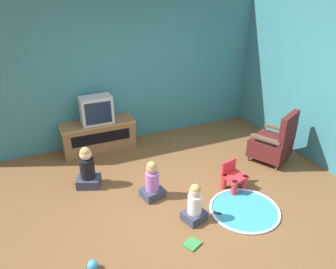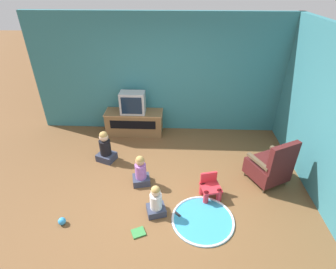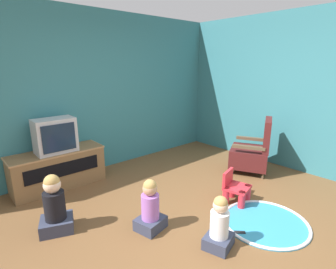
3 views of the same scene
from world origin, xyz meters
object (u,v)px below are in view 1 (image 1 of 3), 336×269
object	(u,v)px
black_armchair	(274,143)
remote_control	(216,213)
child_watching_center	(152,182)
toy_ball	(93,265)
television	(96,110)
child_watching_left	(195,205)
book	(192,244)
yellow_kid_chair	(233,178)
child_watching_right	(87,169)
tv_cabinet	(99,135)

from	to	relation	value
black_armchair	remote_control	size ratio (longest dim) A/B	6.79
child_watching_center	toy_ball	bearing A→B (deg)	-150.63
television	child_watching_left	world-z (taller)	television
child_watching_left	book	size ratio (longest dim) A/B	2.32
toy_ball	television	bearing A→B (deg)	75.30
yellow_kid_chair	child_watching_center	xyz separation A→B (m)	(-1.22, 0.28, 0.08)
child_watching_right	remote_control	distance (m)	2.03
tv_cabinet	child_watching_center	xyz separation A→B (m)	(0.38, -1.76, -0.03)
remote_control	yellow_kid_chair	bearing A→B (deg)	-97.53
television	child_watching_center	distance (m)	1.85
child_watching_center	book	bearing A→B (deg)	-97.36
yellow_kid_chair	remote_control	xyz separation A→B (m)	(-0.55, -0.43, -0.17)
television	toy_ball	world-z (taller)	television
television	book	distance (m)	2.96
child_watching_right	yellow_kid_chair	bearing A→B (deg)	-3.45
toy_ball	book	bearing A→B (deg)	-5.62
television	yellow_kid_chair	bearing A→B (deg)	-51.36
black_armchair	yellow_kid_chair	size ratio (longest dim) A/B	2.20
child_watching_right	book	bearing A→B (deg)	-41.26
yellow_kid_chair	book	world-z (taller)	yellow_kid_chair
television	black_armchair	xyz separation A→B (m)	(2.69, -1.58, -0.46)
tv_cabinet	child_watching_left	distance (m)	2.56
book	remote_control	size ratio (longest dim) A/B	1.76
tv_cabinet	television	world-z (taller)	television
toy_ball	book	size ratio (longest dim) A/B	0.48
child_watching_right	toy_ball	xyz separation A→B (m)	(-0.29, -1.64, -0.23)
tv_cabinet	yellow_kid_chair	bearing A→B (deg)	-51.91
book	remote_control	bearing A→B (deg)	9.00
book	child_watching_center	bearing A→B (deg)	70.29
television	child_watching_center	xyz separation A→B (m)	(0.38, -1.72, -0.55)
yellow_kid_chair	child_watching_right	world-z (taller)	child_watching_right
child_watching_left	toy_ball	xyz separation A→B (m)	(-1.42, -0.28, -0.19)
yellow_kid_chair	toy_ball	world-z (taller)	yellow_kid_chair
book	remote_control	distance (m)	0.68
black_armchair	child_watching_left	world-z (taller)	black_armchair
child_watching_center	remote_control	distance (m)	1.01
black_armchair	toy_ball	size ratio (longest dim) A/B	8.03
child_watching_center	toy_ball	xyz separation A→B (m)	(-1.09, -0.98, -0.20)
black_armchair	yellow_kid_chair	distance (m)	1.18
remote_control	black_armchair	bearing A→B (deg)	-108.04
book	child_watching_left	bearing A→B (deg)	34.69
tv_cabinet	remote_control	world-z (taller)	tv_cabinet
tv_cabinet	child_watching_left	world-z (taller)	child_watching_left
child_watching_center	child_watching_right	distance (m)	1.04
tv_cabinet	book	world-z (taller)	tv_cabinet
remote_control	child_watching_center	bearing A→B (deg)	-2.49
child_watching_right	child_watching_left	bearing A→B (deg)	-28.58
tv_cabinet	child_watching_right	xyz separation A→B (m)	(-0.42, -1.10, -0.00)
tv_cabinet	television	bearing A→B (deg)	-90.00
television	child_watching_center	size ratio (longest dim) A/B	0.92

